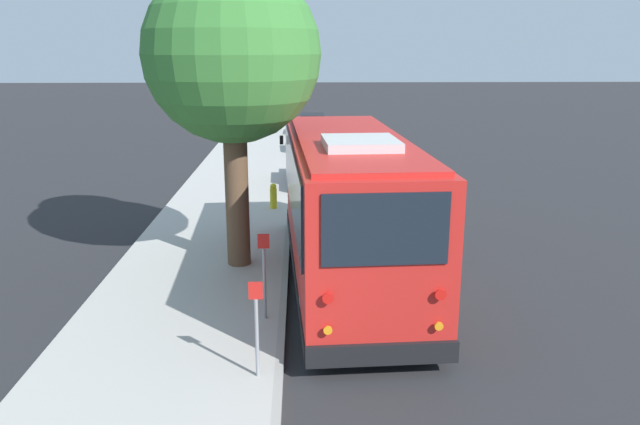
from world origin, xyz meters
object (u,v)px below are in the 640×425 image
object	(u,v)px
parked_sedan_black	(312,126)
fire_hydrant	(273,196)
shuttle_bus	(349,203)
parked_sedan_white	(315,142)
parked_sedan_maroon	(316,170)
street_tree	(232,43)
sign_post_far	(264,275)
sign_post_near	(257,328)

from	to	relation	value
parked_sedan_black	fire_hydrant	xyz separation A→B (m)	(-17.48, 1.59, -0.05)
shuttle_bus	parked_sedan_black	distance (m)	23.70
parked_sedan_white	shuttle_bus	bearing A→B (deg)	178.12
parked_sedan_maroon	fire_hydrant	xyz separation A→B (m)	(-3.92, 1.45, -0.07)
shuttle_bus	parked_sedan_white	distance (m)	17.33
fire_hydrant	parked_sedan_white	bearing A→B (deg)	-8.10
street_tree	sign_post_far	world-z (taller)	street_tree
parked_sedan_maroon	street_tree	distance (m)	10.36
street_tree	fire_hydrant	xyz separation A→B (m)	(5.12, -0.61, -4.68)
sign_post_near	parked_sedan_white	bearing A→B (deg)	-3.71
shuttle_bus	sign_post_far	distance (m)	2.91
parked_sedan_white	street_tree	size ratio (longest dim) A/B	0.64
sign_post_near	fire_hydrant	world-z (taller)	sign_post_near
parked_sedan_maroon	street_tree	world-z (taller)	street_tree
parked_sedan_black	sign_post_far	size ratio (longest dim) A/B	2.73
shuttle_bus	parked_sedan_black	size ratio (longest dim) A/B	1.90
parked_sedan_white	fire_hydrant	world-z (taller)	parked_sedan_white
parked_sedan_black	fire_hydrant	world-z (taller)	parked_sedan_black
shuttle_bus	street_tree	distance (m)	4.36
shuttle_bus	parked_sedan_white	bearing A→B (deg)	-1.78
sign_post_near	sign_post_far	size ratio (longest dim) A/B	0.94
street_tree	parked_sedan_black	bearing A→B (deg)	-5.56
parked_sedan_white	sign_post_far	bearing A→B (deg)	172.82
street_tree	sign_post_far	xyz separation A→B (m)	(-3.23, -0.79, -4.22)
sign_post_near	fire_hydrant	bearing A→B (deg)	0.97
parked_sedan_maroon	shuttle_bus	bearing A→B (deg)	-179.12
parked_sedan_maroon	street_tree	size ratio (longest dim) A/B	0.59
shuttle_bus	sign_post_near	bearing A→B (deg)	154.96
parked_sedan_maroon	sign_post_far	world-z (taller)	sign_post_far
street_tree	sign_post_far	size ratio (longest dim) A/B	4.42
parked_sedan_white	sign_post_near	xyz separation A→B (m)	(-21.61, 1.40, 0.35)
parked_sedan_white	fire_hydrant	bearing A→B (deg)	168.85
parked_sedan_maroon	sign_post_near	xyz separation A→B (m)	(-14.43, 1.27, 0.34)
shuttle_bus	street_tree	xyz separation A→B (m)	(1.07, 2.54, 3.37)
shuttle_bus	parked_sedan_black	world-z (taller)	shuttle_bus
shuttle_bus	sign_post_far	size ratio (longest dim) A/B	5.20
parked_sedan_black	sign_post_far	xyz separation A→B (m)	(-25.83, 1.41, 0.41)
sign_post_far	street_tree	bearing A→B (deg)	13.68
parked_sedan_black	parked_sedan_white	bearing A→B (deg)	-179.63
sign_post_near	shuttle_bus	bearing A→B (deg)	-22.08
parked_sedan_white	parked_sedan_black	bearing A→B (deg)	-3.18
shuttle_bus	parked_sedan_maroon	size ratio (longest dim) A/B	1.99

